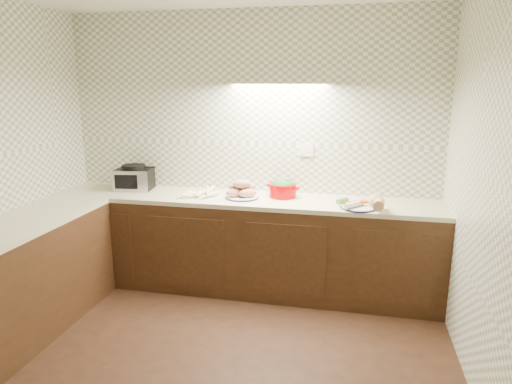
% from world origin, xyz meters
% --- Properties ---
extents(room, '(3.60, 3.60, 2.60)m').
position_xyz_m(room, '(0.00, 0.00, 1.63)').
color(room, black).
rests_on(room, ground).
extents(counter, '(3.60, 3.60, 0.90)m').
position_xyz_m(counter, '(-0.68, 0.68, 0.45)').
color(counter, black).
rests_on(counter, ground).
extents(toaster_oven, '(0.38, 0.31, 0.25)m').
position_xyz_m(toaster_oven, '(-1.13, 1.59, 1.02)').
color(toaster_oven, black).
rests_on(toaster_oven, counter).
extents(parsnip_pile, '(0.42, 0.40, 0.07)m').
position_xyz_m(parsnip_pile, '(-0.42, 1.47, 0.93)').
color(parsnip_pile, beige).
rests_on(parsnip_pile, counter).
extents(sweet_potato_plate, '(0.31, 0.31, 0.18)m').
position_xyz_m(sweet_potato_plate, '(-0.00, 1.48, 0.96)').
color(sweet_potato_plate, '#161942').
rests_on(sweet_potato_plate, counter).
extents(onion_bowl, '(0.13, 0.13, 0.10)m').
position_xyz_m(onion_bowl, '(-0.04, 1.62, 0.94)').
color(onion_bowl, black).
rests_on(onion_bowl, counter).
extents(dutch_oven, '(0.32, 0.32, 0.18)m').
position_xyz_m(dutch_oven, '(0.36, 1.60, 0.99)').
color(dutch_oven, '#AD0003').
rests_on(dutch_oven, counter).
extents(veg_plate, '(0.43, 0.32, 0.14)m').
position_xyz_m(veg_plate, '(1.11, 1.34, 0.95)').
color(veg_plate, '#161942').
rests_on(veg_plate, counter).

